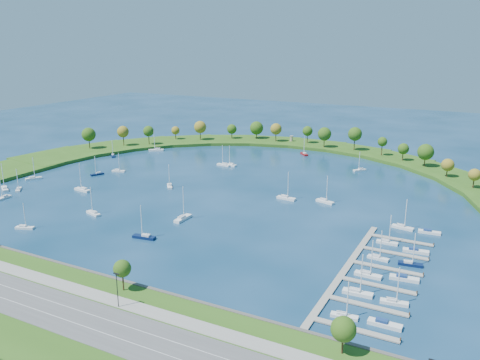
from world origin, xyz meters
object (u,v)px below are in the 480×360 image
at_px(moored_boat_10, 113,155).
at_px(docked_boat_6, 378,257).
at_px(moored_boat_3, 18,189).
at_px(moored_boat_9, 3,197).
at_px(moored_boat_13, 224,164).
at_px(moored_boat_4, 304,154).
at_px(docked_boat_9, 415,251).
at_px(docked_boat_1, 384,324).
at_px(moored_boat_0, 144,236).
at_px(moored_boat_2, 183,218).
at_px(docked_boat_3, 394,301).
at_px(moored_boat_7, 97,173).
at_px(moored_boat_14, 325,201).
at_px(moored_boat_17, 83,189).
at_px(moored_boat_6, 118,170).
at_px(moored_boat_5, 33,178).
at_px(harbor_tower, 291,138).
at_px(docked_boat_5, 404,278).
at_px(docked_boat_4, 368,274).
at_px(docked_boat_2, 357,292).
at_px(moored_boat_1, 5,188).
at_px(docked_boat_7, 410,263).
at_px(docked_boat_10, 403,227).
at_px(moored_boat_8, 170,186).
at_px(moored_boat_11, 230,164).
at_px(docked_boat_8, 387,242).
at_px(moored_boat_15, 286,197).
at_px(docked_boat_11, 429,232).
at_px(moored_boat_12, 25,227).
at_px(moored_boat_18, 93,213).
at_px(docked_boat_0, 344,315).
at_px(dock_system, 368,274).

distance_m(moored_boat_10, docked_boat_6, 199.69).
relative_size(moored_boat_3, moored_boat_10, 0.98).
relative_size(moored_boat_9, moored_boat_13, 0.93).
xyz_separation_m(moored_boat_4, docked_boat_9, (87.84, -125.93, -0.26)).
bearing_deg(docked_boat_1, moored_boat_0, 168.90).
xyz_separation_m(moored_boat_3, moored_boat_4, (98.30, 139.39, 0.05)).
distance_m(moored_boat_2, docked_boat_3, 95.19).
bearing_deg(moored_boat_7, moored_boat_9, 16.14).
distance_m(moored_boat_9, moored_boat_14, 150.02).
bearing_deg(moored_boat_17, moored_boat_0, 158.68).
bearing_deg(moored_boat_0, moored_boat_6, -52.04).
relative_size(moored_boat_5, moored_boat_14, 0.94).
relative_size(harbor_tower, docked_boat_5, 0.44).
relative_size(moored_boat_10, docked_boat_4, 0.88).
bearing_deg(moored_boat_17, docked_boat_2, 171.50).
bearing_deg(moored_boat_17, moored_boat_10, -53.28).
relative_size(moored_boat_17, docked_boat_5, 1.53).
bearing_deg(moored_boat_1, docked_boat_7, -147.34).
height_order(moored_boat_6, docked_boat_3, docked_boat_3).
bearing_deg(moored_boat_0, docked_boat_1, 160.68).
distance_m(harbor_tower, docked_boat_10, 166.69).
xyz_separation_m(moored_boat_8, moored_boat_11, (6.11, 53.22, -0.00)).
relative_size(moored_boat_1, docked_boat_4, 1.08).
relative_size(moored_boat_11, docked_boat_8, 1.08).
bearing_deg(moored_boat_11, moored_boat_8, 95.16).
distance_m(moored_boat_1, docked_boat_4, 182.80).
xyz_separation_m(moored_boat_15, docked_boat_5, (63.02, -57.71, -0.29)).
relative_size(docked_boat_1, docked_boat_10, 0.71).
height_order(moored_boat_1, docked_boat_7, moored_boat_1).
bearing_deg(docked_boat_11, moored_boat_11, 149.71).
xyz_separation_m(moored_boat_4, moored_boat_10, (-106.98, -60.93, -0.04)).
relative_size(docked_boat_1, docked_boat_5, 0.97).
xyz_separation_m(moored_boat_7, moored_boat_12, (31.57, -74.12, 0.00)).
distance_m(moored_boat_15, moored_boat_18, 86.73).
xyz_separation_m(moored_boat_7, docked_boat_6, (161.64, -38.18, -0.00)).
xyz_separation_m(moored_boat_3, moored_boat_11, (69.46, 92.18, 0.04)).
bearing_deg(docked_boat_10, moored_boat_3, -160.43).
bearing_deg(moored_boat_18, moored_boat_11, -79.98).
bearing_deg(docked_boat_5, docked_boat_1, -96.07).
relative_size(moored_boat_1, docked_boat_7, 1.17).
height_order(docked_boat_0, docked_boat_5, docked_boat_0).
height_order(moored_boat_1, docked_boat_11, moored_boat_1).
bearing_deg(docked_boat_11, moored_boat_2, -165.57).
xyz_separation_m(moored_boat_10, docked_boat_2, (184.36, -103.76, 0.06)).
bearing_deg(docked_boat_11, docked_boat_5, -96.81).
xyz_separation_m(moored_boat_1, moored_boat_7, (20.92, 42.52, -0.08)).
bearing_deg(moored_boat_7, moored_boat_6, 176.89).
height_order(moored_boat_10, moored_boat_14, moored_boat_14).
height_order(dock_system, moored_boat_5, moored_boat_5).
distance_m(moored_boat_11, moored_boat_17, 88.10).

